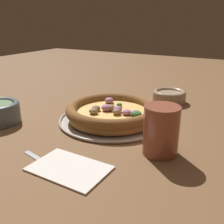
% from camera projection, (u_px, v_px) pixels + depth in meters
% --- Properties ---
extents(ground_plane, '(3.00, 3.00, 0.00)m').
position_uv_depth(ground_plane, '(112.00, 121.00, 0.81)').
color(ground_plane, brown).
extents(pizza_tray, '(0.32, 0.32, 0.01)m').
position_uv_depth(pizza_tray, '(112.00, 119.00, 0.81)').
color(pizza_tray, '#B7B2A8').
rests_on(pizza_tray, ground_plane).
extents(pizza, '(0.28, 0.28, 0.04)m').
position_uv_depth(pizza, '(112.00, 111.00, 0.80)').
color(pizza, tan).
rests_on(pizza, pizza_tray).
extents(bowl_near, '(0.12, 0.12, 0.04)m').
position_uv_depth(bowl_near, '(169.00, 96.00, 0.98)').
color(bowl_near, '#9E8466').
rests_on(bowl_near, ground_plane).
extents(drinking_cup, '(0.08, 0.08, 0.12)m').
position_uv_depth(drinking_cup, '(161.00, 130.00, 0.60)').
color(drinking_cup, brown).
rests_on(drinking_cup, ground_plane).
extents(napkin, '(0.16, 0.11, 0.01)m').
position_uv_depth(napkin, '(69.00, 168.00, 0.55)').
color(napkin, white).
rests_on(napkin, ground_plane).
extents(fork, '(0.17, 0.05, 0.00)m').
position_uv_depth(fork, '(50.00, 166.00, 0.56)').
color(fork, '#B7B7BC').
rests_on(fork, ground_plane).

